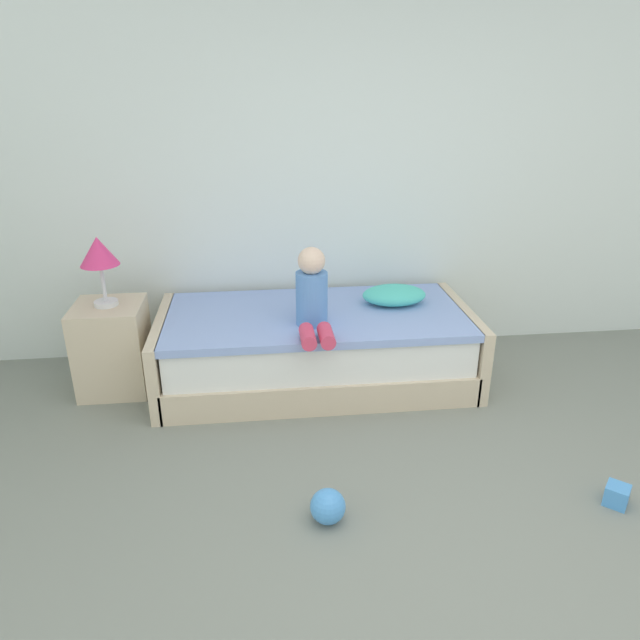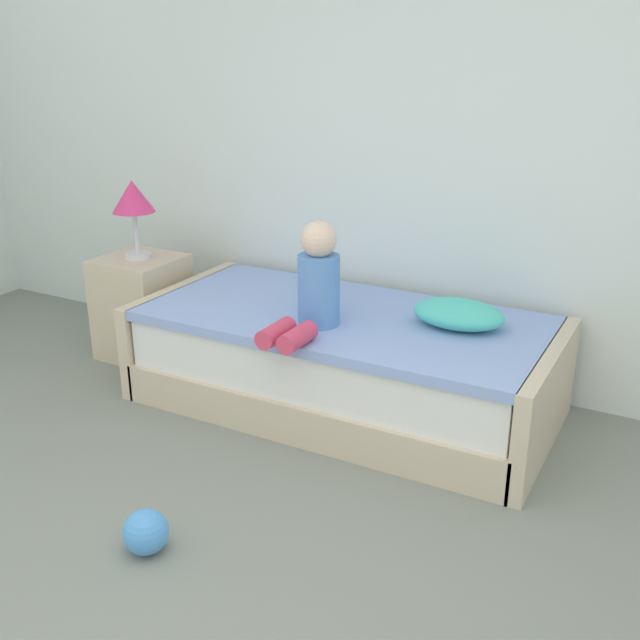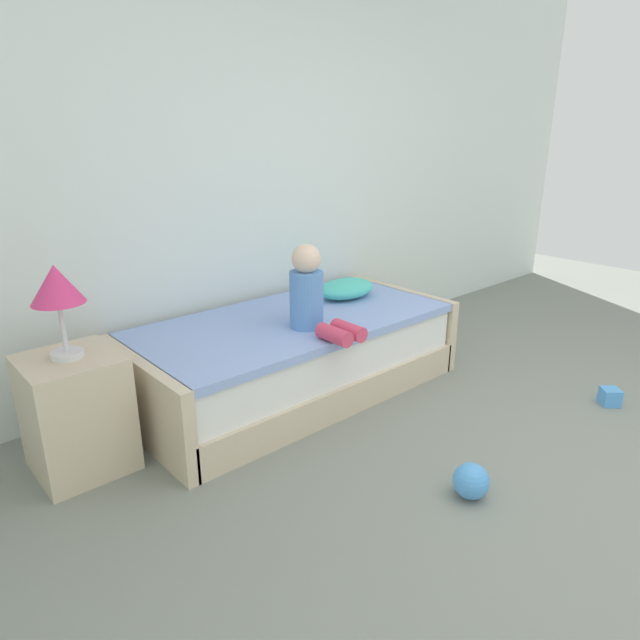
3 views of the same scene
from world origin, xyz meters
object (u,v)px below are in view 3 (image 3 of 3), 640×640
at_px(bed, 294,355).
at_px(child_figure, 312,296).
at_px(pillow, 346,289).
at_px(toy_ball, 471,481).
at_px(nightstand, 77,413).
at_px(toy_block, 610,397).
at_px(table_lamp, 57,289).

bearing_deg(bed, child_figure, -101.02).
xyz_separation_m(pillow, toy_ball, (-0.65, -1.51, -0.48)).
bearing_deg(nightstand, toy_block, -29.02).
height_order(pillow, toy_block, pillow).
distance_m(child_figure, toy_block, 1.96).
height_order(table_lamp, toy_block, table_lamp).
relative_size(bed, toy_block, 19.96).
bearing_deg(table_lamp, toy_ball, -49.02).
relative_size(table_lamp, child_figure, 0.88).
bearing_deg(bed, nightstand, 178.64).
xyz_separation_m(bed, table_lamp, (-1.35, 0.03, 0.69)).
distance_m(bed, toy_block, 1.98).
bearing_deg(child_figure, toy_block, -41.71).
relative_size(nightstand, toy_ball, 3.54).
height_order(bed, toy_block, bed).
height_order(nightstand, table_lamp, table_lamp).
xyz_separation_m(bed, toy_block, (1.33, -1.46, -0.19)).
height_order(child_figure, toy_ball, child_figure).
height_order(table_lamp, child_figure, table_lamp).
bearing_deg(toy_block, toy_ball, 178.19).
height_order(bed, toy_ball, bed).
bearing_deg(toy_block, bed, 132.48).
bearing_deg(bed, pillow, 10.21).
height_order(bed, nightstand, nightstand).
distance_m(child_figure, toy_ball, 1.34).
bearing_deg(toy_block, nightstand, 150.98).
height_order(nightstand, toy_ball, nightstand).
relative_size(nightstand, table_lamp, 1.33).
bearing_deg(toy_block, table_lamp, 150.98).
relative_size(bed, toy_ball, 12.45).
bearing_deg(nightstand, child_figure, -11.28).
bearing_deg(toy_block, pillow, 116.56).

